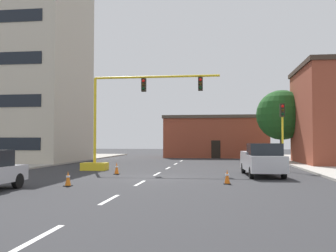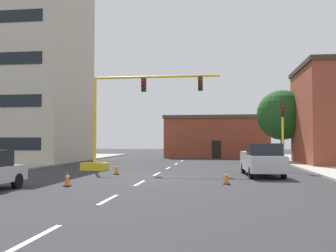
% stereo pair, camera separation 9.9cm
% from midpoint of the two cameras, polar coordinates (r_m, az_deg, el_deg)
% --- Properties ---
extents(ground_plane, '(160.00, 160.00, 0.00)m').
position_cam_midpoint_polar(ground_plane, '(22.63, -2.55, -7.63)').
color(ground_plane, '#2D2D30').
extents(sidewalk_left, '(6.00, 56.00, 0.14)m').
position_cam_midpoint_polar(sidewalk_left, '(34.71, -21.85, -5.47)').
color(sidewalk_left, '#9E998E').
rests_on(sidewalk_left, ground_plane).
extents(lane_stripe_seg_0, '(0.16, 2.40, 0.01)m').
position_cam_midpoint_polar(lane_stripe_seg_0, '(9.34, -18.49, -15.28)').
color(lane_stripe_seg_0, silver).
rests_on(lane_stripe_seg_0, ground_plane).
extents(lane_stripe_seg_1, '(0.16, 2.40, 0.01)m').
position_cam_midpoint_polar(lane_stripe_seg_1, '(14.41, -8.65, -10.70)').
color(lane_stripe_seg_1, silver).
rests_on(lane_stripe_seg_1, ground_plane).
extents(lane_stripe_seg_2, '(0.16, 2.40, 0.01)m').
position_cam_midpoint_polar(lane_stripe_seg_2, '(19.70, -4.11, -8.42)').
color(lane_stripe_seg_2, silver).
rests_on(lane_stripe_seg_2, ground_plane).
extents(lane_stripe_seg_3, '(0.16, 2.40, 0.01)m').
position_cam_midpoint_polar(lane_stripe_seg_3, '(25.09, -1.53, -7.09)').
color(lane_stripe_seg_3, silver).
rests_on(lane_stripe_seg_3, ground_plane).
extents(lane_stripe_seg_4, '(0.16, 2.40, 0.01)m').
position_cam_midpoint_polar(lane_stripe_seg_4, '(30.52, 0.12, -6.23)').
color(lane_stripe_seg_4, silver).
rests_on(lane_stripe_seg_4, ground_plane).
extents(lane_stripe_seg_5, '(0.16, 2.40, 0.01)m').
position_cam_midpoint_polar(lane_stripe_seg_5, '(35.96, 1.27, -5.62)').
color(lane_stripe_seg_5, silver).
rests_on(lane_stripe_seg_5, ground_plane).
extents(lane_stripe_seg_6, '(0.16, 2.40, 0.01)m').
position_cam_midpoint_polar(lane_stripe_seg_6, '(41.43, 2.12, -5.17)').
color(lane_stripe_seg_6, silver).
rests_on(lane_stripe_seg_6, ground_plane).
extents(building_tall_left, '(13.52, 10.92, 19.11)m').
position_cam_midpoint_polar(building_tall_left, '(42.80, -21.51, 7.93)').
color(building_tall_left, beige).
rests_on(building_tall_left, ground_plane).
extents(building_brick_center, '(13.39, 7.94, 5.37)m').
position_cam_midpoint_polar(building_brick_center, '(51.50, 7.25, -1.58)').
color(building_brick_center, brown).
rests_on(building_brick_center, ground_plane).
extents(traffic_signal_gantry, '(9.98, 1.20, 6.83)m').
position_cam_midpoint_polar(traffic_signal_gantry, '(28.27, -8.11, -1.87)').
color(traffic_signal_gantry, yellow).
rests_on(traffic_signal_gantry, ground_plane).
extents(traffic_light_pole_right, '(0.32, 0.47, 4.80)m').
position_cam_midpoint_polar(traffic_light_pole_right, '(28.62, 16.67, 0.66)').
color(traffic_light_pole_right, yellow).
rests_on(traffic_light_pole_right, ground_plane).
extents(tree_right_far, '(5.09, 5.09, 7.34)m').
position_cam_midpoint_polar(tree_right_far, '(40.99, 16.56, 1.57)').
color(tree_right_far, brown).
rests_on(tree_right_far, ground_plane).
extents(pickup_truck_silver, '(2.31, 5.51, 1.99)m').
position_cam_midpoint_polar(pickup_truck_silver, '(24.24, 13.83, -4.90)').
color(pickup_truck_silver, '#BCBCC1').
rests_on(pickup_truck_silver, ground_plane).
extents(traffic_cone_roadside_a, '(0.36, 0.36, 0.71)m').
position_cam_midpoint_polar(traffic_cone_roadside_a, '(18.92, -14.51, -7.56)').
color(traffic_cone_roadside_a, black).
rests_on(traffic_cone_roadside_a, ground_plane).
extents(traffic_cone_roadside_b, '(0.36, 0.36, 0.73)m').
position_cam_midpoint_polar(traffic_cone_roadside_b, '(19.41, 8.80, -7.45)').
color(traffic_cone_roadside_b, black).
rests_on(traffic_cone_roadside_b, ground_plane).
extents(traffic_cone_roadside_c, '(0.36, 0.36, 0.77)m').
position_cam_midpoint_polar(traffic_cone_roadside_c, '(24.98, -7.51, -6.23)').
color(traffic_cone_roadside_c, black).
rests_on(traffic_cone_roadside_c, ground_plane).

